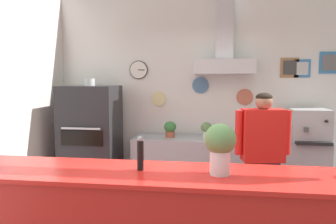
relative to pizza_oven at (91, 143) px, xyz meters
The scene contains 11 objects.
back_wall_assembly 1.80m from the pizza_oven, 15.33° to the left, with size 4.43×2.56×3.03m.
back_prep_counter 1.96m from the pizza_oven, ahead, with size 2.64×0.55×0.88m.
pizza_oven is the anchor object (origin of this frame).
shop_worker 2.40m from the pizza_oven, 21.75° to the right, with size 0.58×0.28×1.57m.
espresso_machine 3.00m from the pizza_oven, ahead, with size 0.49×0.56×0.43m.
potted_basil 1.14m from the pizza_oven, ahead, with size 0.17×0.17×0.23m.
potted_oregano 2.62m from the pizza_oven, ahead, with size 0.17×0.17×0.23m.
potted_sage 1.65m from the pizza_oven, ahead, with size 0.16×0.16×0.23m.
potted_rosemary 2.34m from the pizza_oven, ahead, with size 0.19×0.19×0.21m.
basil_vase 2.84m from the pizza_oven, 51.14° to the right, with size 0.21×0.21×0.34m.
pepper_grinder 2.50m from the pizza_oven, 60.69° to the right, with size 0.05×0.05×0.24m.
Camera 1 is at (0.18, -2.36, 1.72)m, focal length 34.22 mm.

